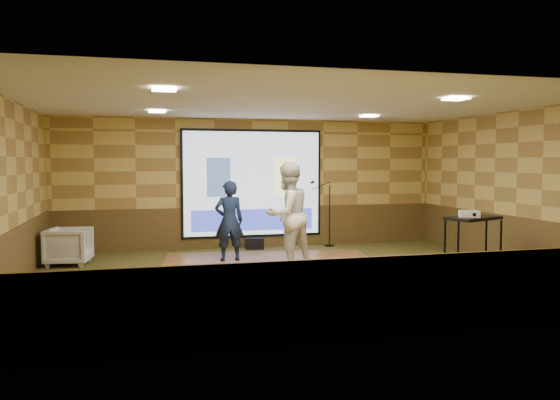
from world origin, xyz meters
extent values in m
plane|color=#2D3B1B|center=(0.00, 0.00, 0.00)|extent=(9.00, 9.00, 0.00)
cube|color=tan|center=(0.00, 3.50, 1.50)|extent=(9.00, 0.04, 3.00)
cube|color=tan|center=(0.00, -3.50, 1.50)|extent=(9.00, 0.04, 3.00)
cube|color=tan|center=(-4.50, 0.00, 1.50)|extent=(0.04, 7.00, 3.00)
cube|color=tan|center=(4.50, 0.00, 1.50)|extent=(0.04, 7.00, 3.00)
cube|color=silver|center=(0.00, 0.00, 3.00)|extent=(9.00, 7.00, 0.04)
cube|color=#523B1B|center=(0.00, 3.48, 0.47)|extent=(9.00, 0.04, 0.95)
cube|color=#523B1B|center=(0.00, -3.48, 0.47)|extent=(9.00, 0.04, 0.95)
cube|color=#523B1B|center=(-4.48, 0.00, 0.47)|extent=(0.04, 7.00, 0.95)
cube|color=#523B1B|center=(4.48, 0.00, 0.47)|extent=(0.04, 7.00, 0.95)
cube|color=black|center=(0.00, 3.45, 1.50)|extent=(3.32, 0.03, 2.52)
cube|color=#C4DFF9|center=(0.00, 3.42, 1.50)|extent=(3.20, 0.02, 2.40)
cube|color=#394F7E|center=(-0.80, 3.40, 1.65)|extent=(0.55, 0.01, 0.90)
cube|color=#FFEF93|center=(0.80, 3.40, 1.65)|extent=(0.55, 0.01, 0.90)
cube|color=blue|center=(0.00, 3.40, 0.65)|extent=(2.88, 0.01, 0.50)
cube|color=beige|center=(-2.20, 1.80, 2.97)|extent=(0.32, 0.32, 0.02)
cube|color=beige|center=(2.20, 1.80, 2.97)|extent=(0.32, 0.32, 0.02)
cube|color=beige|center=(-2.20, -1.50, 2.97)|extent=(0.32, 0.32, 0.02)
cube|color=beige|center=(2.20, -1.50, 2.97)|extent=(0.32, 0.32, 0.02)
cube|color=brown|center=(-0.12, 1.05, 0.01)|extent=(4.58, 3.72, 0.03)
imported|color=#131E3B|center=(-0.83, 1.68, 0.83)|extent=(0.60, 0.41, 1.60)
imported|color=beige|center=(0.13, 0.78, 1.01)|extent=(1.19, 1.09, 1.97)
cylinder|color=black|center=(2.69, -0.88, 0.50)|extent=(0.04, 0.04, 0.99)
cylinder|color=black|center=(3.53, -0.88, 0.50)|extent=(0.04, 0.04, 0.99)
cylinder|color=black|center=(2.69, -0.46, 0.50)|extent=(0.04, 0.04, 0.99)
cylinder|color=black|center=(3.53, -0.46, 0.50)|extent=(0.04, 0.04, 0.99)
cube|color=black|center=(3.11, -0.67, 1.02)|extent=(0.99, 0.52, 0.05)
cube|color=black|center=(3.11, -0.67, 0.26)|extent=(0.89, 0.47, 0.03)
cube|color=white|center=(3.02, -0.70, 1.10)|extent=(0.41, 0.38, 0.11)
cylinder|color=black|center=(1.81, 3.16, 0.01)|extent=(0.25, 0.25, 0.02)
cylinder|color=black|center=(1.81, 3.16, 0.72)|extent=(0.02, 0.02, 1.45)
cylinder|color=black|center=(1.60, 3.16, 1.45)|extent=(0.46, 0.02, 0.18)
cylinder|color=black|center=(1.37, 3.16, 1.53)|extent=(0.11, 0.05, 0.08)
imported|color=gray|center=(-3.90, 2.14, 0.37)|extent=(0.90, 0.89, 0.73)
cube|color=black|center=(-0.01, 3.17, 0.13)|extent=(0.44, 0.32, 0.25)
camera|label=1|loc=(-2.52, -9.05, 2.00)|focal=35.00mm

